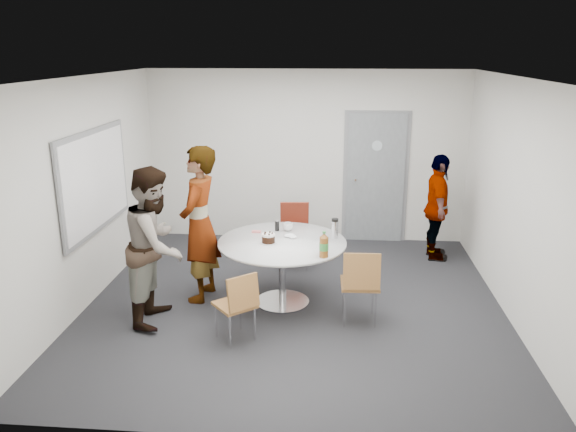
# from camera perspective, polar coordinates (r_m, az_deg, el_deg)

# --- Properties ---
(floor) EXTENTS (5.00, 5.00, 0.00)m
(floor) POSITION_cam_1_polar(r_m,az_deg,el_deg) (6.97, 0.67, -8.85)
(floor) COLOR #232327
(floor) RESTS_ON ground
(ceiling) EXTENTS (5.00, 5.00, 0.00)m
(ceiling) POSITION_cam_1_polar(r_m,az_deg,el_deg) (6.29, 0.75, 13.92)
(ceiling) COLOR silver
(ceiling) RESTS_ON wall_back
(wall_back) EXTENTS (5.00, 0.00, 5.00)m
(wall_back) POSITION_cam_1_polar(r_m,az_deg,el_deg) (8.93, 1.86, 6.05)
(wall_back) COLOR silver
(wall_back) RESTS_ON floor
(wall_left) EXTENTS (0.00, 5.00, 5.00)m
(wall_left) POSITION_cam_1_polar(r_m,az_deg,el_deg) (7.12, -19.81, 2.26)
(wall_left) COLOR silver
(wall_left) RESTS_ON floor
(wall_right) EXTENTS (0.00, 5.00, 5.00)m
(wall_right) POSITION_cam_1_polar(r_m,az_deg,el_deg) (6.80, 22.22, 1.35)
(wall_right) COLOR silver
(wall_right) RESTS_ON floor
(wall_front) EXTENTS (5.00, 0.00, 5.00)m
(wall_front) POSITION_cam_1_polar(r_m,az_deg,el_deg) (4.14, -1.80, -6.94)
(wall_front) COLOR silver
(wall_front) RESTS_ON floor
(door) EXTENTS (1.02, 0.17, 2.12)m
(door) POSITION_cam_1_polar(r_m,az_deg,el_deg) (8.99, 8.87, 3.82)
(door) COLOR slate
(door) RESTS_ON wall_back
(whiteboard) EXTENTS (0.04, 1.90, 1.25)m
(whiteboard) POSITION_cam_1_polar(r_m,az_deg,el_deg) (7.26, -18.97, 3.42)
(whiteboard) COLOR gray
(whiteboard) RESTS_ON wall_left
(table) EXTENTS (1.53, 1.53, 1.10)m
(table) POSITION_cam_1_polar(r_m,az_deg,el_deg) (6.71, -0.39, -3.48)
(table) COLOR silver
(table) RESTS_ON floor
(chair_near_left) EXTENTS (0.54, 0.55, 0.78)m
(chair_near_left) POSITION_cam_1_polar(r_m,az_deg,el_deg) (5.94, -5.05, -8.61)
(chair_near_left) COLOR brown
(chair_near_left) RESTS_ON floor
(chair_near_right) EXTENTS (0.44, 0.47, 0.89)m
(chair_near_right) POSITION_cam_1_polar(r_m,az_deg,el_deg) (6.31, 7.39, -6.44)
(chair_near_right) COLOR brown
(chair_near_right) RESTS_ON floor
(chair_far) EXTENTS (0.46, 0.49, 0.90)m
(chair_far) POSITION_cam_1_polar(r_m,az_deg,el_deg) (7.99, 0.67, -1.18)
(chair_far) COLOR maroon
(chair_far) RESTS_ON floor
(person_main) EXTENTS (0.53, 0.74, 1.92)m
(person_main) POSITION_cam_1_polar(r_m,az_deg,el_deg) (6.87, -8.99, -0.85)
(person_main) COLOR #A5C6EA
(person_main) RESTS_ON floor
(person_left) EXTENTS (0.69, 0.88, 1.79)m
(person_left) POSITION_cam_1_polar(r_m,az_deg,el_deg) (6.44, -13.30, -2.92)
(person_left) COLOR white
(person_left) RESTS_ON floor
(person_right) EXTENTS (0.41, 0.93, 1.56)m
(person_right) POSITION_cam_1_polar(r_m,az_deg,el_deg) (8.42, 14.91, 0.83)
(person_right) COLOR black
(person_right) RESTS_ON floor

